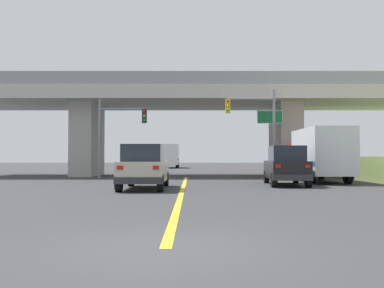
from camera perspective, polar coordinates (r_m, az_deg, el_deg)
name	(u,v)px	position (r m, az deg, el deg)	size (l,w,h in m)	color
ground	(185,176)	(34.28, -0.95, -4.16)	(160.00, 160.00, 0.00)	#353538
overpass_bridge	(185,108)	(34.47, -0.95, 4.72)	(34.91, 8.11, 7.46)	#B7B5AD
lane_divider_stripe	(181,190)	(19.30, -1.50, -6.04)	(0.20, 24.55, 0.01)	yellow
suv_lead	(142,167)	(20.11, -6.49, -2.97)	(2.00, 4.84, 2.02)	#B7B29E
suv_crossing	(284,166)	(23.13, 11.90, -2.78)	(2.18, 4.91, 2.02)	black
box_truck	(317,154)	(26.94, 15.93, -1.29)	(2.33, 7.33, 3.09)	red
traffic_signal_nearside	(256,121)	(29.71, 8.37, 2.92)	(3.35, 0.36, 6.02)	slate
traffic_signal_farside	(114,128)	(30.42, -10.14, 2.08)	(3.34, 0.36, 5.41)	slate
highway_sign	(268,126)	(31.70, 9.87, 2.36)	(1.83, 0.17, 4.96)	slate
semi_truck_distant	(168,156)	(59.52, -3.13, -1.53)	(2.33, 7.53, 3.16)	navy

